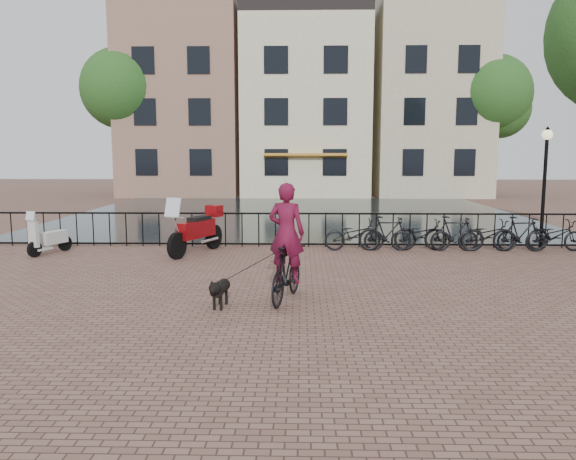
{
  "coord_description": "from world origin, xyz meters",
  "views": [
    {
      "loc": [
        0.29,
        -8.58,
        2.81
      ],
      "look_at": [
        0.0,
        3.0,
        1.2
      ],
      "focal_mm": 35.0,
      "sensor_mm": 36.0,
      "label": 1
    }
  ],
  "objects_px": {
    "motorcycle": "(196,224)",
    "dog": "(220,292)",
    "scooter": "(49,231)",
    "cyclist": "(286,249)",
    "lamp_post": "(545,167)"
  },
  "relations": [
    {
      "from": "motorcycle",
      "to": "scooter",
      "type": "height_order",
      "value": "motorcycle"
    },
    {
      "from": "motorcycle",
      "to": "scooter",
      "type": "bearing_deg",
      "value": -154.35
    },
    {
      "from": "lamp_post",
      "to": "scooter",
      "type": "bearing_deg",
      "value": -176.07
    },
    {
      "from": "lamp_post",
      "to": "dog",
      "type": "bearing_deg",
      "value": -143.34
    },
    {
      "from": "dog",
      "to": "scooter",
      "type": "height_order",
      "value": "scooter"
    },
    {
      "from": "motorcycle",
      "to": "dog",
      "type": "bearing_deg",
      "value": -51.15
    },
    {
      "from": "cyclist",
      "to": "motorcycle",
      "type": "relative_size",
      "value": 1.12
    },
    {
      "from": "cyclist",
      "to": "scooter",
      "type": "relative_size",
      "value": 1.85
    },
    {
      "from": "dog",
      "to": "scooter",
      "type": "relative_size",
      "value": 0.61
    },
    {
      "from": "cyclist",
      "to": "motorcycle",
      "type": "bearing_deg",
      "value": -47.18
    },
    {
      "from": "lamp_post",
      "to": "scooter",
      "type": "xyz_separation_m",
      "value": [
        -13.92,
        -0.96,
        -1.74
      ]
    },
    {
      "from": "lamp_post",
      "to": "scooter",
      "type": "distance_m",
      "value": 14.06
    },
    {
      "from": "scooter",
      "to": "motorcycle",
      "type": "bearing_deg",
      "value": 24.16
    },
    {
      "from": "dog",
      "to": "motorcycle",
      "type": "relative_size",
      "value": 0.37
    },
    {
      "from": "dog",
      "to": "motorcycle",
      "type": "xyz_separation_m",
      "value": [
        -1.46,
        5.42,
        0.55
      ]
    }
  ]
}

